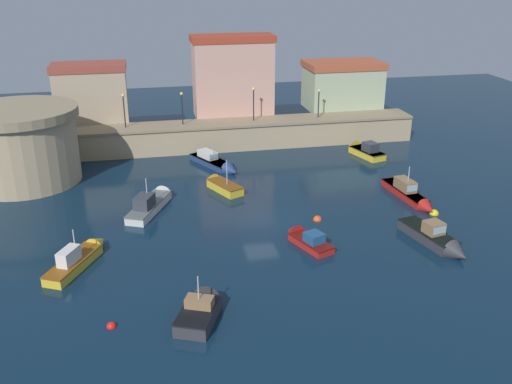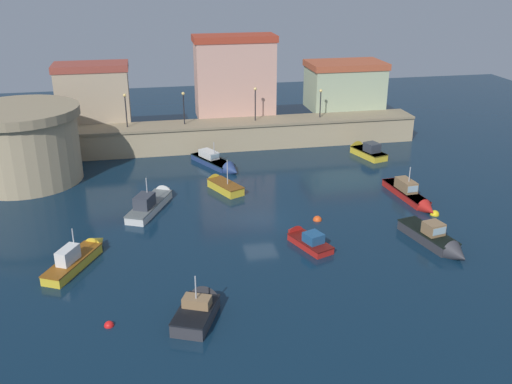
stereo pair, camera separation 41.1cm
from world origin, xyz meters
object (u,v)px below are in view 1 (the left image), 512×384
moored_boat_2 (437,239)px  moored_boat_7 (217,163)px  quay_lamp_1 (182,103)px  mooring_buoy_2 (317,220)px  moored_boat_5 (80,257)px  quay_lamp_3 (319,98)px  moored_boat_6 (410,194)px  mooring_buoy_0 (434,214)px  mooring_buoy_1 (112,327)px  moored_boat_3 (363,150)px  moored_boat_8 (153,202)px  moored_boat_1 (221,185)px  moored_boat_0 (305,239)px  quay_lamp_0 (124,105)px  quay_lamp_2 (254,99)px  moored_boat_4 (202,307)px  fortress_tower (21,145)px

moored_boat_2 → moored_boat_7: 23.42m
quay_lamp_1 → mooring_buoy_2: bearing=-66.7°
quay_lamp_1 → moored_boat_7: 8.10m
moored_boat_2 → moored_boat_5: (-24.42, 2.47, -0.02)m
quay_lamp_3 → moored_boat_6: size_ratio=0.42×
mooring_buoy_0 → mooring_buoy_1: size_ratio=1.33×
moored_boat_3 → moored_boat_5: moored_boat_5 is taller
quay_lamp_1 → mooring_buoy_0: size_ratio=4.63×
moored_boat_5 → moored_boat_8: (5.10, 8.43, 0.03)m
moored_boat_1 → mooring_buoy_1: 21.06m
moored_boat_0 → quay_lamp_3: bearing=-40.6°
quay_lamp_0 → moored_boat_6: (23.23, -17.48, -4.65)m
moored_boat_3 → moored_boat_6: bearing=160.6°
moored_boat_0 → quay_lamp_0: bearing=6.5°
quay_lamp_1 → mooring_buoy_2: quay_lamp_1 is taller
quay_lamp_2 → moored_boat_4: bearing=-106.8°
quay_lamp_2 → moored_boat_1: 13.85m
quay_lamp_2 → moored_boat_3: (10.49, -5.30, -4.70)m
moored_boat_6 → moored_boat_7: moored_boat_6 is taller
moored_boat_4 → quay_lamp_0: bearing=30.9°
moored_boat_8 → quay_lamp_3: bearing=-26.9°
moored_boat_2 → mooring_buoy_2: 9.06m
mooring_buoy_1 → moored_boat_0: bearing=29.3°
moored_boat_0 → moored_boat_4: 11.06m
moored_boat_3 → mooring_buoy_1: size_ratio=9.89×
quay_lamp_2 → mooring_buoy_1: (-14.33, -30.89, -5.19)m
moored_boat_0 → moored_boat_8: (-10.36, 8.68, 0.14)m
mooring_buoy_2 → quay_lamp_2: bearing=92.9°
moored_boat_0 → mooring_buoy_1: moored_boat_0 is taller
moored_boat_6 → mooring_buoy_0: size_ratio=10.09×
moored_boat_2 → quay_lamp_3: bearing=169.5°
mooring_buoy_0 → moored_boat_4: bearing=-152.8°
moored_boat_8 → mooring_buoy_0: bearing=-80.4°
quay_lamp_0 → moored_boat_1: quay_lamp_0 is taller
moored_boat_1 → mooring_buoy_2: moored_boat_1 is taller
moored_boat_0 → moored_boat_3: 21.51m
fortress_tower → quay_lamp_1: (14.91, 6.32, 1.62)m
moored_boat_4 → moored_boat_7: 25.13m
moored_boat_6 → quay_lamp_1: bearing=-140.3°
moored_boat_0 → mooring_buoy_2: moored_boat_0 is taller
fortress_tower → mooring_buoy_2: fortress_tower is taller
fortress_tower → moored_boat_4: 27.94m
mooring_buoy_2 → moored_boat_3: bearing=56.8°
quay_lamp_3 → moored_boat_5: size_ratio=0.48×
moored_boat_6 → quay_lamp_0: bearing=-132.1°
moored_boat_4 → mooring_buoy_1: 5.05m
moored_boat_8 → mooring_buoy_2: bearing=-87.6°
moored_boat_3 → moored_boat_1: bearing=96.0°
moored_boat_3 → quay_lamp_1: bearing=57.3°
fortress_tower → mooring_buoy_1: fortress_tower is taller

